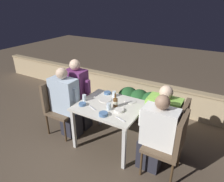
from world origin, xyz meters
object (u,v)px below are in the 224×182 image
at_px(person_purple_stripe, 79,94).
at_px(chair_right_near, 172,141).
at_px(person_green_blouse, 160,122).
at_px(beer_bottle, 115,102).
at_px(chair_left_far, 70,97).
at_px(chair_left_near, 58,103).
at_px(chair_right_far, 174,127).
at_px(person_blue_shirt, 66,103).
at_px(potted_plant, 72,92).
at_px(person_white_polo, 156,135).

height_order(person_purple_stripe, chair_right_near, person_purple_stripe).
distance_m(person_green_blouse, beer_bottle, 0.73).
bearing_deg(chair_left_far, chair_left_near, -95.30).
distance_m(chair_left_near, chair_left_far, 0.30).
height_order(person_purple_stripe, chair_right_far, person_purple_stripe).
height_order(person_blue_shirt, chair_right_near, person_blue_shirt).
distance_m(person_purple_stripe, chair_right_far, 1.75).
height_order(chair_left_far, potted_plant, chair_left_far).
height_order(chair_left_far, beer_bottle, chair_left_far).
distance_m(person_blue_shirt, person_purple_stripe, 0.31).
xyz_separation_m(person_purple_stripe, chair_right_near, (1.80, -0.33, -0.10)).
distance_m(chair_right_far, beer_bottle, 0.94).
distance_m(person_green_blouse, potted_plant, 2.08).
height_order(person_white_polo, potted_plant, person_white_polo).
xyz_separation_m(person_purple_stripe, person_white_polo, (1.58, -0.33, -0.08)).
xyz_separation_m(person_purple_stripe, beer_bottle, (0.86, -0.17, 0.15)).
distance_m(person_blue_shirt, chair_left_far, 0.36).
bearing_deg(chair_right_far, beer_bottle, -169.49).
xyz_separation_m(chair_right_near, person_white_polo, (-0.22, -0.00, 0.03)).
height_order(person_blue_shirt, person_white_polo, person_blue_shirt).
height_order(person_white_polo, beer_bottle, person_white_polo).
bearing_deg(chair_left_near, chair_right_near, -0.70).
distance_m(beer_bottle, potted_plant, 1.52).
relative_size(chair_left_far, potted_plant, 1.37).
height_order(chair_left_near, person_green_blouse, person_green_blouse).
height_order(chair_left_far, chair_right_near, same).
bearing_deg(beer_bottle, chair_left_near, -172.96).
bearing_deg(chair_left_far, potted_plant, 126.73).
xyz_separation_m(chair_left_near, person_blue_shirt, (0.22, -0.00, 0.06)).
height_order(person_green_blouse, potted_plant, person_green_blouse).
bearing_deg(person_blue_shirt, chair_left_far, 121.79).
xyz_separation_m(person_green_blouse, potted_plant, (-2.03, 0.39, -0.15)).
bearing_deg(chair_left_near, chair_right_far, 8.60).
height_order(person_blue_shirt, potted_plant, person_blue_shirt).
xyz_separation_m(chair_left_near, person_green_blouse, (1.77, 0.30, 0.02)).
bearing_deg(person_purple_stripe, person_green_blouse, -0.04).
relative_size(person_blue_shirt, person_green_blouse, 1.06).
bearing_deg(person_white_polo, chair_right_near, 0.00).
distance_m(person_white_polo, potted_plant, 2.21).
xyz_separation_m(chair_left_near, beer_bottle, (1.10, 0.14, 0.26)).
bearing_deg(chair_right_near, person_blue_shirt, 179.22).
height_order(chair_left_near, person_blue_shirt, person_blue_shirt).
bearing_deg(beer_bottle, person_blue_shirt, -171.28).
bearing_deg(chair_left_far, person_purple_stripe, 0.00).
bearing_deg(person_green_blouse, chair_right_near, -50.67).
relative_size(person_blue_shirt, person_white_polo, 1.05).
xyz_separation_m(chair_left_far, beer_bottle, (1.07, -0.17, 0.26)).
xyz_separation_m(chair_right_far, potted_plant, (-2.25, 0.39, -0.14)).
distance_m(person_purple_stripe, chair_right_near, 1.83).
height_order(person_purple_stripe, person_white_polo, person_purple_stripe).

